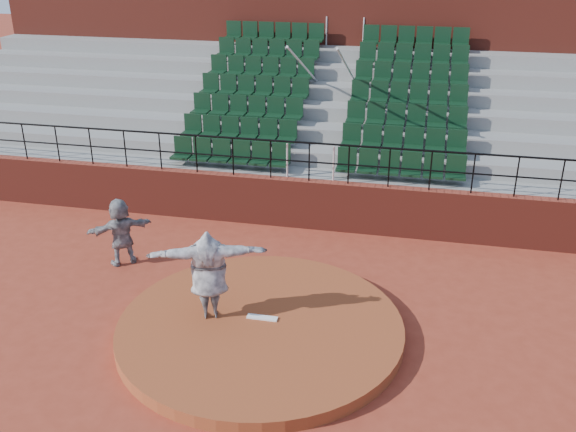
{
  "coord_description": "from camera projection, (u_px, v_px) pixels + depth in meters",
  "views": [
    {
      "loc": [
        2.73,
        -10.04,
        7.15
      ],
      "look_at": [
        0.0,
        2.5,
        1.4
      ],
      "focal_mm": 40.0,
      "sensor_mm": 36.0,
      "label": 1
    }
  ],
  "objects": [
    {
      "name": "ground",
      "position": [
        261.0,
        333.0,
        12.41
      ],
      "size": [
        90.0,
        90.0,
        0.0
      ],
      "primitive_type": "plane",
      "color": "maroon",
      "rests_on": "ground"
    },
    {
      "name": "wall_railing",
      "position": [
        309.0,
        153.0,
        16.04
      ],
      "size": [
        24.04,
        0.05,
        1.03
      ],
      "color": "black",
      "rests_on": "boundary_wall"
    },
    {
      "name": "pitchers_mound",
      "position": [
        260.0,
        328.0,
        12.36
      ],
      "size": [
        5.5,
        5.5,
        0.25
      ],
      "primitive_type": "cylinder",
      "color": "brown",
      "rests_on": "ground"
    },
    {
      "name": "pitching_rubber",
      "position": [
        262.0,
        318.0,
        12.43
      ],
      "size": [
        0.6,
        0.15,
        0.03
      ],
      "primitive_type": "cube",
      "color": "white",
      "rests_on": "pitchers_mound"
    },
    {
      "name": "boundary_wall",
      "position": [
        309.0,
        204.0,
        16.6
      ],
      "size": [
        24.0,
        0.3,
        1.3
      ],
      "primitive_type": "cube",
      "color": "maroon",
      "rests_on": "ground"
    },
    {
      "name": "pitcher",
      "position": [
        209.0,
        274.0,
        12.18
      ],
      "size": [
        2.32,
        1.26,
        1.82
      ],
      "primitive_type": "imported",
      "rotation": [
        0.0,
        0.0,
        3.45
      ],
      "color": "black",
      "rests_on": "pitchers_mound"
    },
    {
      "name": "seating_deck",
      "position": [
        331.0,
        134.0,
        19.53
      ],
      "size": [
        24.0,
        5.97,
        4.63
      ],
      "color": "gray",
      "rests_on": "ground"
    },
    {
      "name": "press_box_facade",
      "position": [
        350.0,
        43.0,
        22.19
      ],
      "size": [
        24.0,
        3.0,
        7.1
      ],
      "primitive_type": "cube",
      "color": "maroon",
      "rests_on": "ground"
    },
    {
      "name": "fielder",
      "position": [
        121.0,
        232.0,
        14.72
      ],
      "size": [
        1.47,
        1.3,
        1.61
      ],
      "primitive_type": "imported",
      "rotation": [
        0.0,
        0.0,
        3.81
      ],
      "color": "black",
      "rests_on": "ground"
    }
  ]
}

